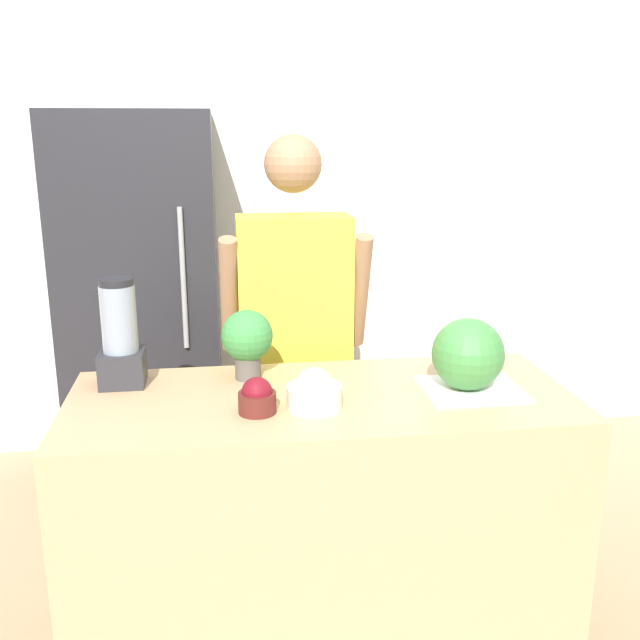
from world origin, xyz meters
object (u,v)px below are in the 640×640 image
Objects in this scene: bowl_cherries at (257,398)px; potted_plant at (247,339)px; bowl_cream at (314,392)px; blender at (120,338)px; watermelon at (468,354)px; refrigerator at (143,303)px; person at (295,346)px.

potted_plant is at bearing 92.76° from bowl_cherries.
bowl_cream is 0.38m from potted_plant.
watermelon is at bearing -11.75° from blender.
potted_plant is (-0.20, 0.31, 0.09)m from bowl_cream.
bowl_cream is (0.67, -1.41, 0.03)m from refrigerator.
refrigerator is 1.51m from bowl_cherries.
bowl_cream is at bearing -57.40° from potted_plant.
bowl_cherries is 0.33m from potted_plant.
bowl_cherries is at bearing -35.53° from blender.
potted_plant is at bearing 0.16° from blender.
potted_plant is (-0.72, 0.24, 0.01)m from watermelon.
watermelon is 0.71m from bowl_cherries.
refrigerator is 10.37× the size of bowl_cream.
refrigerator is 1.21m from potted_plant.
person reaches higher than potted_plant.
person is 4.62× the size of blender.
person is 14.55× the size of bowl_cherries.
bowl_cherries is at bearing -105.13° from person.
person reaches higher than blender.
refrigerator reaches higher than potted_plant.
watermelon is 0.64× the size of blender.
bowl_cherries is 0.56m from blender.
blender is (0.04, -1.11, 0.14)m from refrigerator.
bowl_cherries is at bearing -87.24° from potted_plant.
blender is 0.43m from potted_plant.
bowl_cream is 0.47× the size of blender.
blender reaches higher than potted_plant.
watermelon is 0.53m from bowl_cream.
refrigerator is 1.80m from watermelon.
bowl_cherries is (-0.19, -0.70, 0.06)m from person.
blender reaches higher than bowl_cherries.
watermelon is at bearing -50.73° from person.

